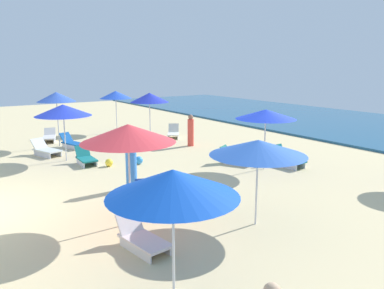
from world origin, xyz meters
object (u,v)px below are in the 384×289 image
umbrella_4 (266,114)px  lounge_chair_7_0 (173,133)px  beach_ball_0 (139,160)px  lounge_chair_5_0 (49,137)px  umbrella_8 (173,183)px  beachgoer_1 (131,167)px  beach_ball_1 (109,163)px  beachgoer_2 (191,131)px  umbrella_6 (116,95)px  umbrella_7 (149,98)px  lounge_chair_3_0 (46,150)px  lounge_chair_3_1 (86,158)px  lounge_chair_1_0 (142,238)px  lounge_chair_4_0 (287,159)px  umbrella_5 (56,97)px  lounge_chair_4_1 (236,158)px  lounge_chair_1_1 (147,198)px  lounge_chair_5_1 (72,143)px  umbrella_1 (128,133)px  umbrella_0 (258,148)px  umbrella_3 (63,110)px

umbrella_4 → lounge_chair_7_0: size_ratio=1.70×
lounge_chair_7_0 → beach_ball_0: (4.24, -4.27, -0.11)m
lounge_chair_5_0 → umbrella_8: bearing=-78.3°
beachgoer_1 → beach_ball_1: size_ratio=5.06×
lounge_chair_7_0 → beachgoer_2: bearing=-66.1°
umbrella_6 → umbrella_8: 17.46m
lounge_chair_5_0 → umbrella_7: bearing=-10.4°
lounge_chair_3_0 → beach_ball_1: (3.41, 1.65, -0.12)m
lounge_chair_3_1 → umbrella_7: size_ratio=0.51×
umbrella_4 → lounge_chair_5_0: umbrella_4 is taller
lounge_chair_1_0 → beachgoer_2: size_ratio=0.93×
lounge_chair_4_0 → beach_ball_1: 7.29m
lounge_chair_1_0 → umbrella_5: umbrella_5 is taller
lounge_chair_4_1 → beach_ball_1: 5.26m
lounge_chair_1_0 → lounge_chair_3_0: bearing=79.4°
beachgoer_2 → beach_ball_1: beachgoer_2 is taller
umbrella_5 → beachgoer_2: 6.89m
umbrella_5 → lounge_chair_5_0: size_ratio=1.68×
umbrella_5 → lounge_chair_5_0: 2.78m
lounge_chair_1_1 → lounge_chair_5_1: bearing=107.6°
lounge_chair_3_0 → lounge_chair_7_0: lounge_chair_7_0 is taller
umbrella_8 → lounge_chair_4_1: bearing=132.7°
lounge_chair_5_0 → beach_ball_0: 7.33m
lounge_chair_3_0 → umbrella_8: size_ratio=0.70×
lounge_chair_1_0 → lounge_chair_4_1: (-4.65, 6.73, -0.00)m
umbrella_1 → beachgoer_2: size_ratio=1.64×
beachgoer_2 → lounge_chair_3_0: bearing=-36.1°
umbrella_0 → umbrella_7: bearing=164.9°
umbrella_0 → lounge_chair_7_0: umbrella_0 is taller
beachgoer_1 → lounge_chair_4_1: bearing=129.1°
umbrella_0 → lounge_chair_4_1: (-5.06, 3.64, -1.80)m
lounge_chair_3_1 → beachgoer_2: beachgoer_2 is taller
umbrella_4 → umbrella_8: 9.06m
umbrella_4 → lounge_chair_7_0: 7.96m
umbrella_7 → umbrella_8: 14.75m
lounge_chair_3_1 → beachgoer_1: size_ratio=0.82×
lounge_chair_7_0 → beach_ball_1: size_ratio=4.42×
lounge_chair_3_0 → lounge_chair_7_0: size_ratio=1.19×
lounge_chair_5_0 → lounge_chair_4_0: bearing=-40.0°
lounge_chair_4_1 → umbrella_7: 7.07m
beachgoer_2 → umbrella_6: bearing=-95.7°
lounge_chair_1_1 → beach_ball_0: lounge_chair_1_1 is taller
umbrella_4 → umbrella_7: bearing=-173.9°
umbrella_1 → lounge_chair_3_0: umbrella_1 is taller
lounge_chair_3_1 → lounge_chair_5_1: 3.60m
umbrella_5 → beach_ball_0: size_ratio=8.29×
lounge_chair_4_1 → lounge_chair_5_0: size_ratio=0.93×
umbrella_3 → lounge_chair_7_0: 7.15m
lounge_chair_7_0 → lounge_chair_5_1: bearing=-151.7°
lounge_chair_1_1 → umbrella_7: umbrella_7 is taller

